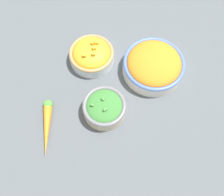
% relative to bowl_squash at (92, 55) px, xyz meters
% --- Properties ---
extents(ground_plane, '(3.00, 3.00, 0.00)m').
position_rel_bowl_squash_xyz_m(ground_plane, '(0.08, -0.14, -0.03)').
color(ground_plane, '#4C5156').
extents(bowl_squash, '(0.14, 0.14, 0.07)m').
position_rel_bowl_squash_xyz_m(bowl_squash, '(0.00, 0.00, 0.00)').
color(bowl_squash, silver).
rests_on(bowl_squash, ground_plane).
extents(bowl_carrots, '(0.19, 0.19, 0.07)m').
position_rel_bowl_squash_xyz_m(bowl_carrots, '(0.19, -0.03, 0.00)').
color(bowl_carrots, silver).
rests_on(bowl_carrots, ground_plane).
extents(bowl_broccoli, '(0.12, 0.12, 0.06)m').
position_rel_bowl_squash_xyz_m(bowl_broccoli, '(0.06, -0.18, 0.00)').
color(bowl_broccoli, beige).
rests_on(bowl_broccoli, ground_plane).
extents(loose_carrot, '(0.05, 0.17, 0.03)m').
position_rel_bowl_squash_xyz_m(loose_carrot, '(-0.10, -0.24, -0.02)').
color(loose_carrot, orange).
rests_on(loose_carrot, ground_plane).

